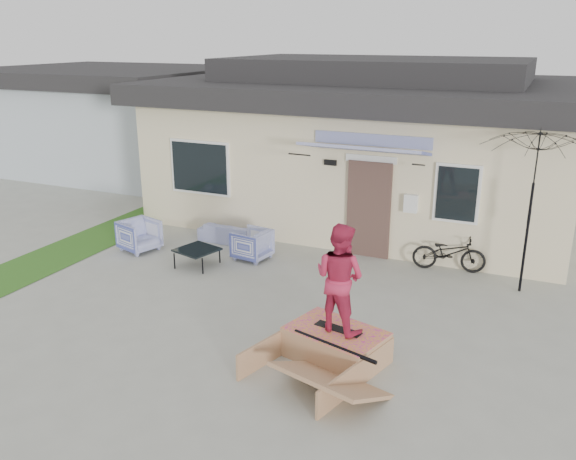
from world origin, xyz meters
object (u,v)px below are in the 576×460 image
at_px(skateboard, 338,328).
at_px(patio_umbrella, 531,202).
at_px(armchair_right, 252,243).
at_px(bicycle, 449,249).
at_px(loveseat, 231,230).
at_px(armchair_left, 139,234).
at_px(skater, 340,276).
at_px(coffee_table, 197,257).
at_px(skate_ramp, 336,345).

bearing_deg(skateboard, patio_umbrella, 69.16).
height_order(armchair_right, bicycle, bicycle).
bearing_deg(loveseat, bicycle, -176.09).
xyz_separation_m(armchair_left, skater, (5.62, -2.60, 0.94)).
bearing_deg(armchair_right, patio_umbrella, 103.88).
bearing_deg(armchair_right, skateboard, 52.31).
height_order(loveseat, skateboard, loveseat).
height_order(armchair_left, patio_umbrella, patio_umbrella).
xyz_separation_m(coffee_table, bicycle, (4.84, 1.90, 0.28)).
bearing_deg(loveseat, skater, 136.60).
relative_size(coffee_table, skater, 0.47).
height_order(coffee_table, bicycle, bicycle).
distance_m(armchair_left, coffee_table, 1.72).
relative_size(loveseat, skater, 0.91).
relative_size(armchair_left, skate_ramp, 0.42).
distance_m(loveseat, skate_ramp, 5.68).
distance_m(coffee_table, bicycle, 5.20).
relative_size(coffee_table, skateboard, 1.03).
xyz_separation_m(patio_umbrella, skateboard, (-2.33, -3.71, -1.26)).
xyz_separation_m(armchair_right, skateboard, (3.08, -3.15, 0.12)).
bearing_deg(coffee_table, loveseat, 94.27).
xyz_separation_m(bicycle, skater, (-0.90, -4.22, 0.85)).
height_order(loveseat, skate_ramp, loveseat).
bearing_deg(coffee_table, bicycle, 21.42).
distance_m(armchair_left, skate_ramp, 6.20).
xyz_separation_m(skateboard, skater, (0.00, 0.00, 0.84)).
relative_size(armchair_left, skater, 0.48).
bearing_deg(skateboard, armchair_right, 145.57).
bearing_deg(skater, skateboard, 104.83).
distance_m(armchair_right, patio_umbrella, 5.61).
relative_size(loveseat, armchair_left, 1.91).
height_order(coffee_table, skate_ramp, skate_ramp).
bearing_deg(bicycle, loveseat, 83.68).
bearing_deg(bicycle, patio_umbrella, -118.82).
bearing_deg(patio_umbrella, coffee_table, -167.43).
height_order(skate_ramp, skateboard, skateboard).
bearing_deg(coffee_table, patio_umbrella, 12.57).
bearing_deg(patio_umbrella, skate_ramp, -121.90).
bearing_deg(skate_ramp, bicycle, 93.58).
height_order(armchair_right, skate_ramp, armchair_right).
distance_m(armchair_right, coffee_table, 1.21).
xyz_separation_m(patio_umbrella, skate_ramp, (-2.34, -3.76, -1.52)).
xyz_separation_m(armchair_right, coffee_table, (-0.85, -0.84, -0.17)).
height_order(coffee_table, skater, skater).
relative_size(bicycle, skateboard, 1.99).
relative_size(armchair_right, patio_umbrella, 0.33).
height_order(loveseat, armchair_left, armchair_left).
distance_m(loveseat, coffee_table, 1.64).
bearing_deg(armchair_left, bicycle, -59.04).
relative_size(armchair_left, skateboard, 1.05).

